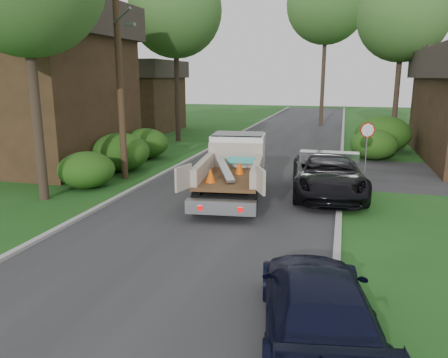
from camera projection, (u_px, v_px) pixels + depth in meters
ground at (206, 222)px, 14.01m from camera, size 120.00×120.00×0.00m
road at (262, 164)px, 23.40m from camera, size 8.00×90.00×0.02m
curb_left at (190, 159)px, 24.44m from camera, size 0.20×90.00×0.12m
curb_right at (341, 167)px, 22.34m from camera, size 0.20×90.00×0.12m
stop_sign at (367, 137)px, 20.73m from camera, size 0.71×0.32×2.48m
utility_pole at (119, 62)px, 18.91m from camera, size 2.42×1.25×10.00m
house_left_near at (26, 82)px, 22.68m from camera, size 9.72×8.64×8.40m
house_left_far at (133, 95)px, 37.43m from camera, size 7.56×7.56×6.00m
hedge_left_a at (86, 170)px, 18.24m from camera, size 2.34×2.34×1.53m
hedge_left_b at (120, 152)px, 21.56m from camera, size 2.86×2.86×1.87m
hedge_left_c at (145, 143)px, 24.95m from camera, size 2.60×2.60×1.70m
hedge_right_a at (374, 144)px, 24.54m from camera, size 2.60×2.60×1.70m
hedge_right_b at (383, 134)px, 27.13m from camera, size 3.38×3.38×2.21m
tree_left_far at (175, 11)px, 29.85m from camera, size 6.40×6.40×12.20m
tree_right_far at (403, 16)px, 28.95m from camera, size 6.00×6.00×11.50m
tree_left_back at (57, 6)px, 27.76m from camera, size 6.00×6.00×12.00m
tree_center_far at (327, 4)px, 39.18m from camera, size 7.20×7.20×14.60m
flatbed_truck at (235, 163)px, 17.22m from camera, size 3.19×6.26×2.28m
black_pickup at (328, 175)px, 17.13m from camera, size 3.30×6.08×1.62m
navy_suv at (317, 304)px, 7.61m from camera, size 2.71×4.99×1.37m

